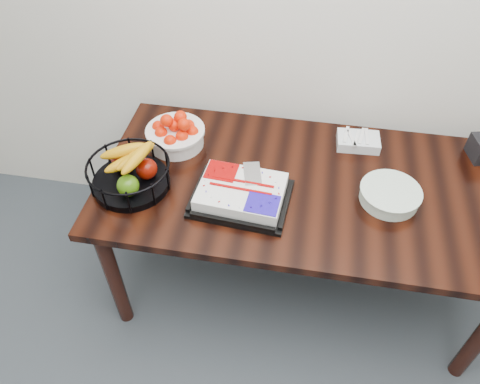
% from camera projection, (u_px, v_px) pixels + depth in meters
% --- Properties ---
extents(table, '(1.80, 0.90, 0.75)m').
position_uv_depth(table, '(303.00, 197.00, 2.10)').
color(table, black).
rests_on(table, ground).
extents(cake_tray, '(0.42, 0.34, 0.08)m').
position_uv_depth(cake_tray, '(241.00, 194.00, 1.94)').
color(cake_tray, black).
rests_on(cake_tray, table).
extents(tangerine_bowl, '(0.28, 0.28, 0.17)m').
position_uv_depth(tangerine_bowl, '(175.00, 131.00, 2.17)').
color(tangerine_bowl, white).
rests_on(tangerine_bowl, table).
extents(fruit_basket, '(0.35, 0.35, 0.19)m').
position_uv_depth(fruit_basket, '(129.00, 172.00, 1.98)').
color(fruit_basket, black).
rests_on(fruit_basket, table).
extents(plate_stack, '(0.25, 0.25, 0.06)m').
position_uv_depth(plate_stack, '(390.00, 195.00, 1.95)').
color(plate_stack, white).
rests_on(plate_stack, table).
extents(fork_bag, '(0.20, 0.14, 0.06)m').
position_uv_depth(fork_bag, '(358.00, 141.00, 2.20)').
color(fork_bag, silver).
rests_on(fork_bag, table).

